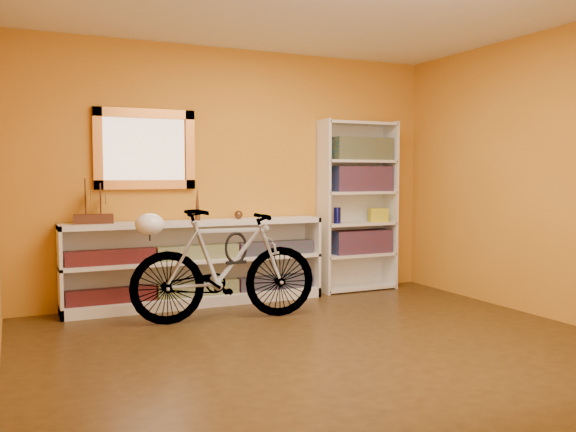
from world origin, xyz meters
name	(u,v)px	position (x,y,z in m)	size (l,w,h in m)	color
floor	(326,347)	(0.00, 0.00, -0.01)	(4.50, 4.00, 0.01)	#32200D
back_wall	(236,175)	(0.00, 2.00, 1.30)	(4.50, 0.01, 2.60)	orange
right_wall	(548,175)	(2.25, 0.00, 1.30)	(0.01, 4.00, 2.60)	orange
gilt_mirror	(145,149)	(-0.95, 1.97, 1.55)	(0.98, 0.06, 0.78)	#9C551C
wall_socket	(313,269)	(0.90, 1.99, 0.25)	(0.09, 0.01, 0.09)	silver
console_unit	(198,263)	(-0.48, 1.81, 0.42)	(2.60, 0.35, 0.85)	silver
cd_row_lower	(198,289)	(-0.48, 1.79, 0.17)	(2.50, 0.13, 0.14)	black
cd_row_upper	(198,252)	(-0.48, 1.79, 0.54)	(2.50, 0.13, 0.14)	navy
model_ship	(93,201)	(-1.46, 1.81, 1.06)	(0.35, 0.13, 0.42)	#3C1D11
toy_car	(156,222)	(-0.89, 1.81, 0.85)	(0.00, 0.00, 0.00)	black
bronze_ornament	(197,203)	(-0.47, 1.81, 1.02)	(0.06, 0.06, 0.34)	#51311B
decorative_orb	(239,215)	(-0.04, 1.81, 0.89)	(0.09, 0.09, 0.09)	#51311B
bookcase	(358,206)	(1.38, 1.84, 0.95)	(0.90, 0.30, 1.90)	silver
book_row_a	(361,242)	(1.43, 1.84, 0.55)	(0.70, 0.22, 0.26)	maroon
book_row_b	(362,179)	(1.43, 1.84, 1.25)	(0.70, 0.22, 0.28)	maroon
book_row_c	(362,149)	(1.43, 1.84, 1.59)	(0.70, 0.22, 0.25)	#1A535C
travel_mug	(337,215)	(1.11, 1.82, 0.85)	(0.08, 0.08, 0.18)	navy
red_tin	(341,152)	(1.18, 1.87, 1.55)	(0.14, 0.14, 0.18)	maroon
yellow_bag	(378,215)	(1.63, 1.80, 0.84)	(0.20, 0.13, 0.16)	gold
bicycle	(225,265)	(-0.44, 1.09, 0.50)	(1.70, 0.44, 1.00)	silver
helmet	(150,224)	(-1.08, 1.17, 0.88)	(0.25, 0.24, 0.19)	white
u_lock	(236,248)	(-0.34, 1.08, 0.65)	(0.21, 0.21, 0.02)	black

